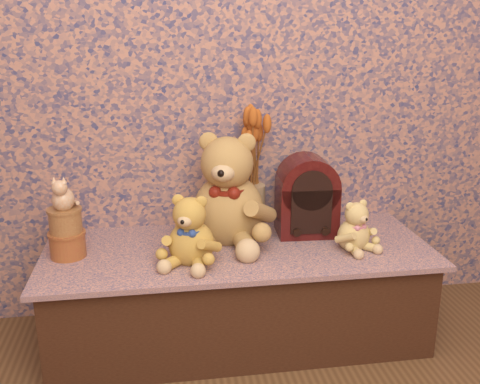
# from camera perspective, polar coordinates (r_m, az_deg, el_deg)

# --- Properties ---
(display_shelf) EXTENTS (1.50, 0.60, 0.39)m
(display_shelf) POSITION_cam_1_polar(r_m,az_deg,el_deg) (2.22, -0.20, -10.47)
(display_shelf) COLOR navy
(display_shelf) RESTS_ON ground
(teddy_large) EXTENTS (0.49, 0.54, 0.47)m
(teddy_large) POSITION_cam_1_polar(r_m,az_deg,el_deg) (2.13, -1.25, 0.91)
(teddy_large) COLOR #AF8143
(teddy_large) RESTS_ON display_shelf
(teddy_medium) EXTENTS (0.30, 0.33, 0.28)m
(teddy_medium) POSITION_cam_1_polar(r_m,az_deg,el_deg) (1.96, -5.18, -3.60)
(teddy_medium) COLOR gold
(teddy_medium) RESTS_ON display_shelf
(teddy_small) EXTENTS (0.23, 0.24, 0.21)m
(teddy_small) POSITION_cam_1_polar(r_m,az_deg,el_deg) (2.13, 11.91, -3.20)
(teddy_small) COLOR tan
(teddy_small) RESTS_ON display_shelf
(cathedral_radio) EXTENTS (0.25, 0.19, 0.33)m
(cathedral_radio) POSITION_cam_1_polar(r_m,az_deg,el_deg) (2.23, 7.03, -0.34)
(cathedral_radio) COLOR #3C0B0C
(cathedral_radio) RESTS_ON display_shelf
(ceramic_vase) EXTENTS (0.15, 0.15, 0.19)m
(ceramic_vase) POSITION_cam_1_polar(r_m,az_deg,el_deg) (2.30, 1.24, -1.52)
(ceramic_vase) COLOR tan
(ceramic_vase) RESTS_ON display_shelf
(dried_stalks) EXTENTS (0.32, 0.32, 0.46)m
(dried_stalks) POSITION_cam_1_polar(r_m,az_deg,el_deg) (2.22, 1.30, 6.41)
(dried_stalks) COLOR #BF5A1E
(dried_stalks) RESTS_ON ceramic_vase
(biscuit_tin_lower) EXTENTS (0.16, 0.16, 0.09)m
(biscuit_tin_lower) POSITION_cam_1_polar(r_m,az_deg,el_deg) (2.13, -17.63, -5.28)
(biscuit_tin_lower) COLOR #AC7D32
(biscuit_tin_lower) RESTS_ON display_shelf
(biscuit_tin_upper) EXTENTS (0.15, 0.15, 0.09)m
(biscuit_tin_upper) POSITION_cam_1_polar(r_m,az_deg,el_deg) (2.10, -17.85, -2.92)
(biscuit_tin_upper) COLOR tan
(biscuit_tin_upper) RESTS_ON biscuit_tin_lower
(cat_figurine) EXTENTS (0.11, 0.12, 0.13)m
(cat_figurine) POSITION_cam_1_polar(r_m,az_deg,el_deg) (2.06, -18.13, 0.02)
(cat_figurine) COLOR silver
(cat_figurine) RESTS_ON biscuit_tin_upper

